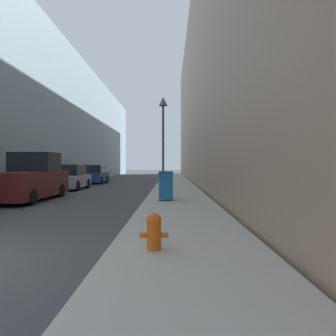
% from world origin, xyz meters
% --- Properties ---
extents(sidewalk_right, '(2.82, 60.00, 0.13)m').
position_xyz_m(sidewalk_right, '(4.62, 18.00, 0.07)').
color(sidewalk_right, '#ADA89E').
rests_on(sidewalk_right, ground).
extents(building_left_glass, '(12.00, 60.00, 11.74)m').
position_xyz_m(building_left_glass, '(-10.09, 26.00, 5.87)').
color(building_left_glass, '#99B7C6').
rests_on(building_left_glass, ground).
extents(building_right_stone, '(12.00, 60.00, 17.14)m').
position_xyz_m(building_right_stone, '(12.13, 26.00, 8.57)').
color(building_right_stone, '#9E7F66').
rests_on(building_right_stone, ground).
extents(fire_hydrant, '(0.48, 0.37, 0.63)m').
position_xyz_m(fire_hydrant, '(4.02, 0.88, 0.46)').
color(fire_hydrant, '#D15614').
rests_on(fire_hydrant, sidewalk_right).
extents(trash_bin, '(0.59, 0.66, 1.19)m').
position_xyz_m(trash_bin, '(4.10, 8.77, 0.74)').
color(trash_bin, '#19609E').
rests_on(trash_bin, sidewalk_right).
extents(lamppost, '(0.48, 0.48, 5.25)m').
position_xyz_m(lamppost, '(3.87, 13.58, 3.81)').
color(lamppost, '#4C4C51').
rests_on(lamppost, sidewalk_right).
extents(pickup_truck, '(2.16, 5.50, 2.18)m').
position_xyz_m(pickup_truck, '(-2.15, 10.02, 0.91)').
color(pickup_truck, '#561919').
rests_on(pickup_truck, ground).
extents(parked_sedan_near, '(1.83, 4.24, 1.61)m').
position_xyz_m(parked_sedan_near, '(-2.25, 16.50, 0.73)').
color(parked_sedan_near, '#A3A8B2').
rests_on(parked_sedan_near, ground).
extents(parked_sedan_far, '(1.84, 4.01, 1.59)m').
position_xyz_m(parked_sedan_far, '(-2.25, 23.28, 0.72)').
color(parked_sedan_far, navy).
rests_on(parked_sedan_far, ground).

